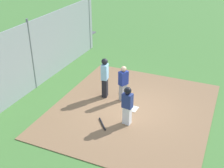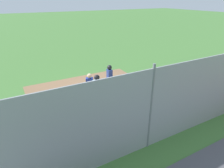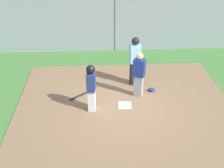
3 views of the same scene
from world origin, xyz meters
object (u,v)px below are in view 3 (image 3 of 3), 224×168
home_plate (125,105)px  baseball_bat (79,96)px  parked_car_red (3,19)px  runner (91,85)px  catcher (139,74)px  catcher_mask (152,90)px  umpire (135,60)px  parked_car_dark (170,16)px

home_plate → baseball_bat: (1.54, -0.68, 0.02)m
home_plate → parked_car_red: bearing=-53.9°
home_plate → runner: runner is taller
runner → baseball_bat: size_ratio=1.93×
catcher → catcher_mask: bearing=142.7°
catcher → umpire: bearing=-151.2°
baseball_bat → parked_car_dark: bearing=-163.0°
baseball_bat → parked_car_dark: (-4.96, -7.80, 0.55)m
baseball_bat → catcher_mask: (-2.61, -0.22, 0.03)m
umpire → baseball_bat: umpire is taller
catcher_mask → parked_car_red: parked_car_red is taller
baseball_bat → home_plate: bearing=115.7°
umpire → parked_car_red: umpire is taller
home_plate → catcher_mask: 1.40m
baseball_bat → parked_car_red: bearing=-99.9°
catcher → runner: size_ratio=1.02×
home_plate → catcher_mask: catcher_mask is taller
umpire → parked_car_dark: size_ratio=0.44×
runner → baseball_bat: bearing=125.0°
catcher_mask → parked_car_red: 10.36m
home_plate → catcher: bearing=-130.3°
catcher → parked_car_dark: (-2.88, -7.85, -0.26)m
catcher → runner: catcher is taller
catcher → umpire: 0.87m
home_plate → parked_car_red: parked_car_red is taller
umpire → parked_car_red: 9.53m
catcher_mask → parked_car_red: (7.17, -7.47, 0.52)m
home_plate → catcher: size_ratio=0.27×
umpire → baseball_bat: size_ratio=2.24×
parked_car_red → parked_car_dark: bearing=0.6°
home_plate → catcher_mask: (-1.07, -0.90, 0.05)m
umpire → catcher_mask: 1.24m
umpire → runner: bearing=-53.5°
baseball_bat → parked_car_dark: 9.26m
parked_car_dark → catcher: bearing=-110.4°
parked_car_dark → runner: bearing=-117.7°
umpire → home_plate: bearing=-28.3°
catcher_mask → parked_car_dark: parked_car_dark is taller
home_plate → catcher: (-0.54, -0.63, 0.83)m
home_plate → runner: size_ratio=0.28×
home_plate → parked_car_dark: bearing=-112.0°
baseball_bat → parked_car_red: size_ratio=0.20×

